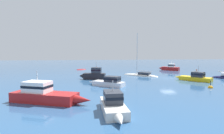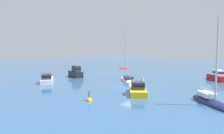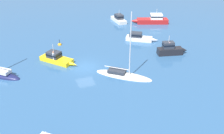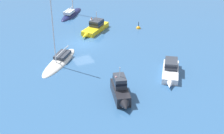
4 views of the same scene
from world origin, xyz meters
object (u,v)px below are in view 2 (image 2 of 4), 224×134
skiff (124,69)px  channel_buoy (89,101)px  sailboat (128,80)px  cabin_cruiser (47,79)px  launch (138,89)px  powerboat (217,76)px  launch_1 (75,72)px  sailboat_1 (211,102)px

skiff → channel_buoy: (27.85, 18.20, 0.01)m
sailboat → cabin_cruiser: bearing=95.0°
cabin_cruiser → sailboat: bearing=-92.1°
sailboat → launch: sailboat is taller
sailboat → skiff: bearing=-7.3°
skiff → launch: (21.75, 19.83, 0.58)m
powerboat → channel_buoy: powerboat is taller
launch_1 → channel_buoy: 18.42m
cabin_cruiser → sailboat_1: 23.22m
sailboat → channel_buoy: bearing=154.8°
skiff → sailboat_1: bearing=-61.6°
cabin_cruiser → launch: launch is taller
sailboat → powerboat: (-9.87, 10.85, 0.55)m
cabin_cruiser → launch_1: size_ratio=1.09×
powerboat → skiff: bearing=31.5°
cabin_cruiser → powerboat: size_ratio=1.10×
cabin_cruiser → launch: size_ratio=0.96×
sailboat → launch_1: (3.31, -9.64, 0.71)m
launch → skiff: bearing=2.6°
cabin_cruiser → sailboat: size_ratio=0.58×
skiff → launch_1: (17.71, 2.85, 0.82)m
cabin_cruiser → skiff: bearing=-44.2°
sailboat → launch: 10.40m
skiff → cabin_cruiser: 25.12m
launch → channel_buoy: size_ratio=4.19×
sailboat_1 → channel_buoy: 11.89m
powerboat → launch_1: bearing=75.3°
cabin_cruiser → powerboat: powerboat is taller
launch_1 → sailboat_1: bearing=-172.6°
cabin_cruiser → launch_1: (-6.94, -1.98, 0.24)m
powerboat → channel_buoy: size_ratio=3.67×
launch → powerboat: (-17.22, 3.51, 0.07)m
launch → launch_1: (-4.05, -16.98, 0.23)m
launch → sailboat: bearing=5.2°
skiff → cabin_cruiser: bearing=-103.8°
cabin_cruiser → channel_buoy: bearing=-158.8°
launch → powerboat: size_ratio=1.14×
launch → sailboat_1: 7.96m
cabin_cruiser → sailboat: 12.80m
launch → channel_buoy: (6.10, -1.62, -0.57)m
powerboat → channel_buoy: bearing=120.1°
sailboat → launch_1: bearing=60.7°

